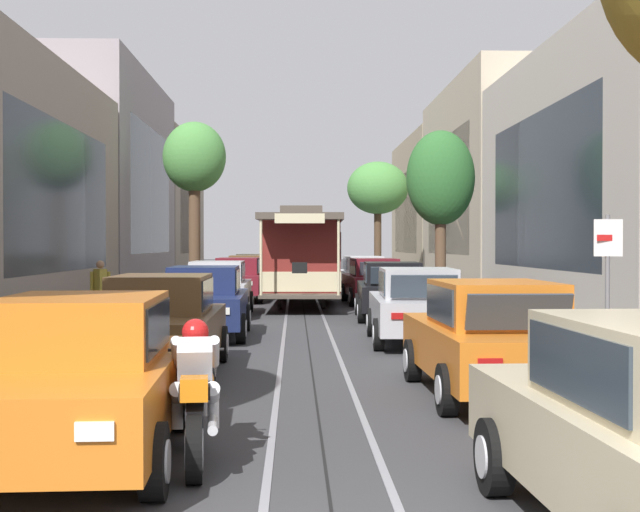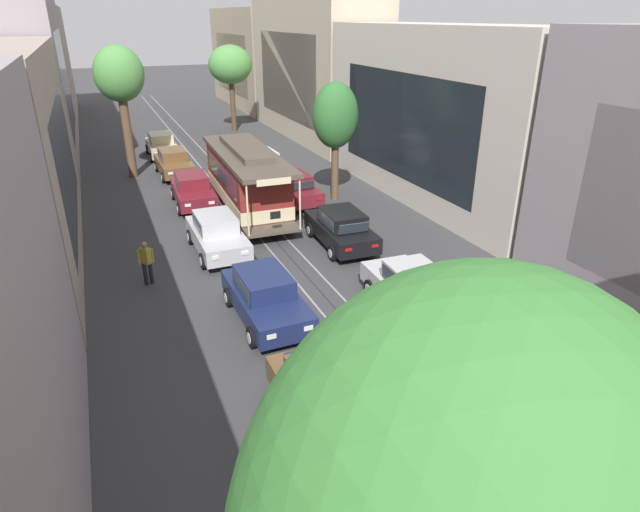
# 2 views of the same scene
# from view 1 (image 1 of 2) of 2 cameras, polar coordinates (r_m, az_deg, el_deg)

# --- Properties ---
(ground_plane) EXTENTS (172.80, 172.80, 0.00)m
(ground_plane) POSITION_cam_1_polar(r_m,az_deg,el_deg) (32.32, -1.16, -2.90)
(ground_plane) COLOR #38383A
(trolley_track_rails) EXTENTS (1.14, 77.12, 0.01)m
(trolley_track_rails) POSITION_cam_1_polar(r_m,az_deg,el_deg) (37.23, -1.22, -2.41)
(trolley_track_rails) COLOR gray
(trolley_track_rails) RESTS_ON ground
(building_facade_left) EXTENTS (5.66, 68.82, 10.77)m
(building_facade_left) POSITION_cam_1_polar(r_m,az_deg,el_deg) (38.46, -16.68, 4.50)
(building_facade_left) COLOR gray
(building_facade_left) RESTS_ON ground
(building_facade_right) EXTENTS (5.55, 68.82, 10.37)m
(building_facade_right) POSITION_cam_1_polar(r_m,az_deg,el_deg) (39.32, 13.80, 4.55)
(building_facade_right) COLOR gray
(building_facade_right) RESTS_ON ground
(parked_car_orange_near_left) EXTENTS (2.12, 4.41, 1.58)m
(parked_car_orange_near_left) POSITION_cam_1_polar(r_m,az_deg,el_deg) (8.79, -15.44, -7.66)
(parked_car_orange_near_left) COLOR orange
(parked_car_orange_near_left) RESTS_ON ground
(parked_car_brown_second_left) EXTENTS (2.03, 4.37, 1.58)m
(parked_car_brown_second_left) POSITION_cam_1_polar(r_m,az_deg,el_deg) (14.37, -10.35, -4.36)
(parked_car_brown_second_left) COLOR brown
(parked_car_brown_second_left) RESTS_ON ground
(parked_car_navy_mid_left) EXTENTS (2.05, 4.38, 1.58)m
(parked_car_navy_mid_left) POSITION_cam_1_polar(r_m,az_deg,el_deg) (19.76, -7.56, -2.95)
(parked_car_navy_mid_left) COLOR #19234C
(parked_car_navy_mid_left) RESTS_ON ground
(parked_car_silver_fourth_left) EXTENTS (2.01, 4.37, 1.58)m
(parked_car_silver_fourth_left) POSITION_cam_1_polar(r_m,az_deg,el_deg) (25.61, -6.71, -2.09)
(parked_car_silver_fourth_left) COLOR #B7B7BC
(parked_car_silver_fourth_left) RESTS_ON ground
(parked_car_maroon_fifth_left) EXTENTS (2.12, 4.41, 1.58)m
(parked_car_maroon_fifth_left) POSITION_cam_1_polar(r_m,az_deg,el_deg) (31.98, -5.32, -1.51)
(parked_car_maroon_fifth_left) COLOR maroon
(parked_car_maroon_fifth_left) RESTS_ON ground
(parked_car_brown_sixth_left) EXTENTS (2.05, 4.38, 1.58)m
(parked_car_brown_sixth_left) POSITION_cam_1_polar(r_m,az_deg,el_deg) (38.03, -4.78, -1.14)
(parked_car_brown_sixth_left) COLOR brown
(parked_car_brown_sixth_left) RESTS_ON ground
(parked_car_beige_far_left) EXTENTS (2.04, 4.38, 1.58)m
(parked_car_beige_far_left) POSITION_cam_1_polar(r_m,az_deg,el_deg) (43.22, -4.42, -0.91)
(parked_car_beige_far_left) COLOR #C1B28E
(parked_car_beige_far_left) RESTS_ON ground
(parked_car_orange_second_right) EXTENTS (2.07, 4.39, 1.58)m
(parked_car_orange_second_right) POSITION_cam_1_polar(r_m,az_deg,el_deg) (12.20, 11.16, -5.28)
(parked_car_orange_second_right) COLOR orange
(parked_car_orange_second_right) RESTS_ON ground
(parked_car_silver_mid_right) EXTENTS (2.11, 4.41, 1.58)m
(parked_car_silver_mid_right) POSITION_cam_1_polar(r_m,az_deg,el_deg) (18.45, 6.34, -3.21)
(parked_car_silver_mid_right) COLOR #B7B7BC
(parked_car_silver_mid_right) RESTS_ON ground
(parked_car_black_fourth_right) EXTENTS (2.13, 4.42, 1.58)m
(parked_car_black_fourth_right) POSITION_cam_1_polar(r_m,az_deg,el_deg) (24.31, 4.70, -2.24)
(parked_car_black_fourth_right) COLOR black
(parked_car_black_fourth_right) RESTS_ON ground
(parked_car_maroon_fifth_right) EXTENTS (2.13, 4.42, 1.58)m
(parked_car_maroon_fifth_right) POSITION_cam_1_polar(r_m,az_deg,el_deg) (30.47, 3.52, -1.63)
(parked_car_maroon_fifth_right) COLOR maroon
(parked_car_maroon_fifth_right) RESTS_ON ground
(parked_car_white_sixth_right) EXTENTS (2.06, 4.39, 1.58)m
(parked_car_white_sixth_right) POSITION_cam_1_polar(r_m,az_deg,el_deg) (35.88, 2.83, -1.26)
(parked_car_white_sixth_right) COLOR silver
(parked_car_white_sixth_right) RESTS_ON ground
(street_tree_kerb_left_second) EXTENTS (2.78, 2.36, 7.47)m
(street_tree_kerb_left_second) POSITION_cam_1_polar(r_m,az_deg,el_deg) (39.15, -8.18, 6.12)
(street_tree_kerb_left_second) COLOR brown
(street_tree_kerb_left_second) RESTS_ON ground
(street_tree_kerb_right_second) EXTENTS (2.36, 1.90, 6.00)m
(street_tree_kerb_right_second) POSITION_cam_1_polar(r_m,az_deg,el_deg) (30.48, 7.86, 4.90)
(street_tree_kerb_right_second) COLOR brown
(street_tree_kerb_right_second) RESTS_ON ground
(street_tree_kerb_right_mid) EXTENTS (3.53, 3.03, 6.82)m
(street_tree_kerb_right_mid) POSITION_cam_1_polar(r_m,az_deg,el_deg) (50.51, 3.78, 4.37)
(street_tree_kerb_right_mid) COLOR #4C3826
(street_tree_kerb_right_mid) RESTS_ON ground
(cable_car_trolley) EXTENTS (2.82, 9.17, 3.28)m
(cable_car_trolley) POSITION_cam_1_polar(r_m,az_deg,el_deg) (29.92, -1.12, -0.01)
(cable_car_trolley) COLOR maroon
(cable_car_trolley) RESTS_ON ground
(motorcycle_with_rider) EXTENTS (0.62, 1.99, 1.37)m
(motorcycle_with_rider) POSITION_cam_1_polar(r_m,az_deg,el_deg) (8.47, -8.11, -9.00)
(motorcycle_with_rider) COLOR black
(motorcycle_with_rider) RESTS_ON ground
(pedestrian_on_left_pavement) EXTENTS (0.55, 0.42, 1.64)m
(pedestrian_on_left_pavement) POSITION_cam_1_polar(r_m,az_deg,el_deg) (24.20, -14.12, -1.97)
(pedestrian_on_left_pavement) COLOR black
(pedestrian_on_left_pavement) RESTS_ON ground
(street_sign_post) EXTENTS (0.36, 0.09, 2.47)m
(street_sign_post) POSITION_cam_1_polar(r_m,az_deg,el_deg) (11.91, 18.23, -1.86)
(street_sign_post) COLOR slate
(street_sign_post) RESTS_ON ground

